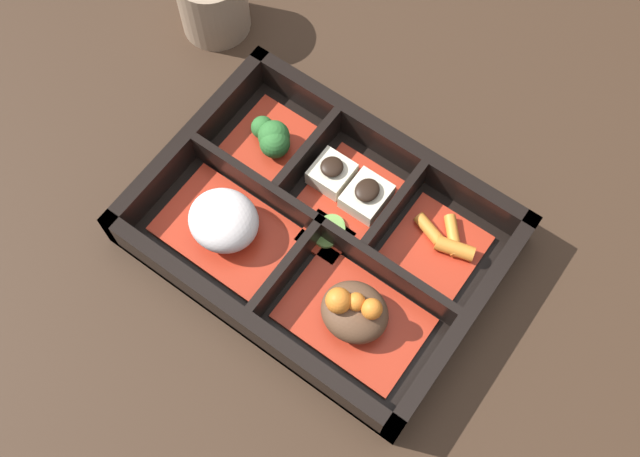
# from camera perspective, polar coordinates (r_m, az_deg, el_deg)

# --- Properties ---
(ground_plane) EXTENTS (3.00, 3.00, 0.00)m
(ground_plane) POSITION_cam_1_polar(r_m,az_deg,el_deg) (0.71, -0.00, -0.81)
(ground_plane) COLOR #382619
(bento_base) EXTENTS (0.32, 0.24, 0.01)m
(bento_base) POSITION_cam_1_polar(r_m,az_deg,el_deg) (0.71, -0.00, -0.65)
(bento_base) COLOR black
(bento_base) RESTS_ON ground_plane
(bento_rim) EXTENTS (0.32, 0.24, 0.05)m
(bento_rim) POSITION_cam_1_polar(r_m,az_deg,el_deg) (0.69, 0.10, 0.12)
(bento_rim) COLOR black
(bento_rim) RESTS_ON ground_plane
(bowl_stew) EXTENTS (0.13, 0.09, 0.05)m
(bowl_stew) POSITION_cam_1_polar(r_m,az_deg,el_deg) (0.66, 2.61, -6.44)
(bowl_stew) COLOR #B22D19
(bowl_stew) RESTS_ON bento_base
(bowl_rice) EXTENTS (0.13, 0.09, 0.05)m
(bowl_rice) POSITION_cam_1_polar(r_m,az_deg,el_deg) (0.69, -7.30, 0.41)
(bowl_rice) COLOR #B22D19
(bowl_rice) RESTS_ON bento_base
(bowl_carrots) EXTENTS (0.08, 0.08, 0.02)m
(bowl_carrots) POSITION_cam_1_polar(r_m,az_deg,el_deg) (0.70, 9.13, -1.19)
(bowl_carrots) COLOR #B22D19
(bowl_carrots) RESTS_ON bento_base
(bowl_tofu) EXTENTS (0.08, 0.08, 0.03)m
(bowl_tofu) POSITION_cam_1_polar(r_m,az_deg,el_deg) (0.71, 2.24, 3.22)
(bowl_tofu) COLOR #B22D19
(bowl_tofu) RESTS_ON bento_base
(bowl_greens) EXTENTS (0.07, 0.08, 0.04)m
(bowl_greens) POSITION_cam_1_polar(r_m,az_deg,el_deg) (0.73, -3.72, 6.89)
(bowl_greens) COLOR #B22D19
(bowl_greens) RESTS_ON bento_base
(bowl_pickles) EXTENTS (0.04, 0.04, 0.01)m
(bowl_pickles) POSITION_cam_1_polar(r_m,az_deg,el_deg) (0.70, 0.62, -0.35)
(bowl_pickles) COLOR #B22D19
(bowl_pickles) RESTS_ON bento_base
(tea_cup) EXTENTS (0.07, 0.07, 0.07)m
(tea_cup) POSITION_cam_1_polar(r_m,az_deg,el_deg) (0.82, -8.19, 16.88)
(tea_cup) COLOR gray
(tea_cup) RESTS_ON ground_plane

